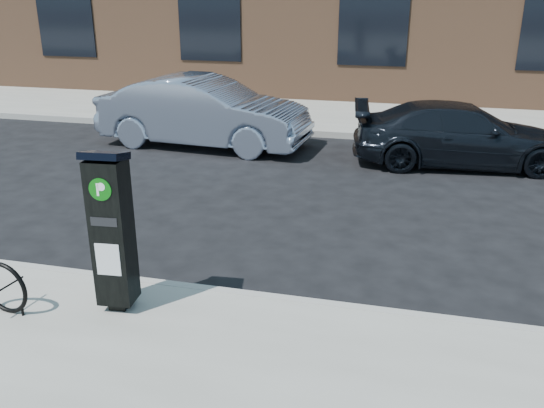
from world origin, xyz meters
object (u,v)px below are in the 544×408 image
(parking_kiosk, at_px, (112,230))
(car_dark, at_px, (461,135))
(car_silver, at_px, (204,112))
(bike_rack, at_px, (5,288))

(parking_kiosk, xyz_separation_m, car_dark, (3.90, 7.05, -0.44))
(car_silver, bearing_deg, bike_rack, -171.26)
(bike_rack, height_order, car_silver, car_silver)
(bike_rack, distance_m, car_dark, 8.97)
(bike_rack, bearing_deg, parking_kiosk, 26.01)
(parking_kiosk, relative_size, car_dark, 0.41)
(parking_kiosk, distance_m, car_silver, 7.41)
(parking_kiosk, bearing_deg, car_dark, 56.20)
(bike_rack, bearing_deg, car_silver, 101.26)
(car_silver, bearing_deg, parking_kiosk, -162.40)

